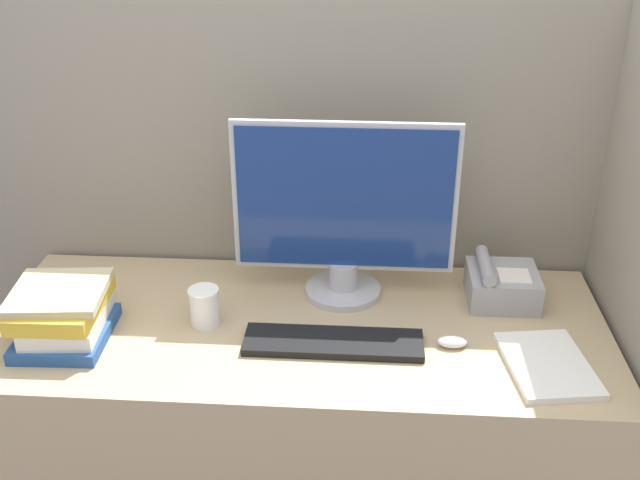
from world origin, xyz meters
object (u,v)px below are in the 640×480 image
at_px(monitor, 344,215).
at_px(book_stack, 64,313).
at_px(keyboard, 333,342).
at_px(coffee_cup, 205,307).
at_px(desk_telephone, 501,285).
at_px(mouse, 452,342).

bearing_deg(monitor, book_stack, -159.32).
bearing_deg(keyboard, coffee_cup, 166.85).
xyz_separation_m(monitor, desk_telephone, (0.44, -0.01, -0.19)).
bearing_deg(keyboard, monitor, 87.03).
xyz_separation_m(mouse, book_stack, (-0.98, -0.02, 0.05)).
bearing_deg(book_stack, mouse, 1.10).
bearing_deg(book_stack, monitor, 20.68).
bearing_deg(keyboard, mouse, 3.45).
bearing_deg(mouse, coffee_cup, 174.47).
bearing_deg(mouse, keyboard, -176.55).
bearing_deg(desk_telephone, mouse, -122.83).
bearing_deg(monitor, coffee_cup, -152.78).
relative_size(keyboard, coffee_cup, 4.36).
distance_m(coffee_cup, desk_telephone, 0.81).
xyz_separation_m(monitor, coffee_cup, (-0.36, -0.18, -0.19)).
bearing_deg(desk_telephone, coffee_cup, -167.54).
relative_size(mouse, desk_telephone, 0.39).
xyz_separation_m(monitor, keyboard, (-0.01, -0.26, -0.23)).
relative_size(coffee_cup, desk_telephone, 0.55).
distance_m(mouse, coffee_cup, 0.65).
bearing_deg(desk_telephone, keyboard, -150.49).
bearing_deg(coffee_cup, desk_telephone, 12.46).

